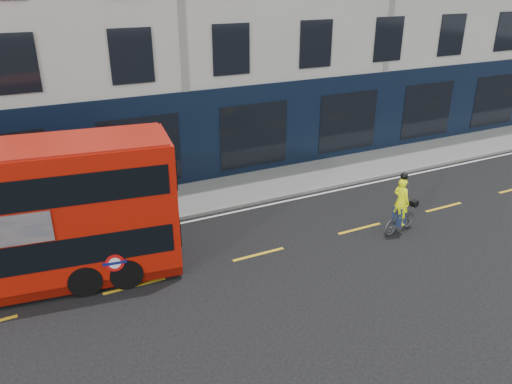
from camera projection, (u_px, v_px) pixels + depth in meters
ground at (281, 278)px, 14.76m from camera, size 120.00×120.00×0.00m
pavement at (203, 196)px, 20.08m from camera, size 60.00×3.00×0.12m
kerb at (217, 210)px, 18.84m from camera, size 60.00×0.12×0.13m
road_edge_line at (220, 215)px, 18.62m from camera, size 58.00×0.10×0.01m
lane_dashes at (259, 254)px, 15.99m from camera, size 58.00×0.12×0.01m
cyclist at (401, 212)px, 17.11m from camera, size 1.66×0.76×2.23m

